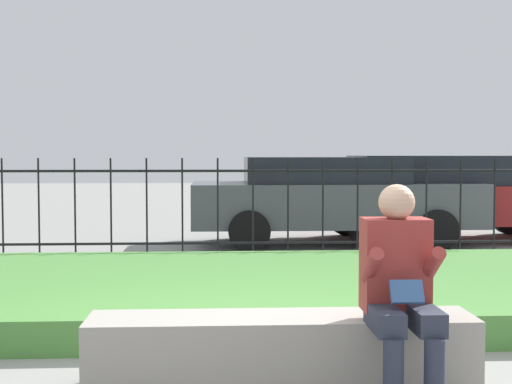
% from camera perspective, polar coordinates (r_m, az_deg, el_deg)
% --- Properties ---
extents(stone_bench, '(2.33, 0.46, 0.44)m').
position_cam_1_polar(stone_bench, '(4.41, 2.06, -12.99)').
color(stone_bench, gray).
rests_on(stone_bench, ground_plane).
extents(person_seated_reader, '(0.42, 0.73, 1.24)m').
position_cam_1_polar(person_seated_reader, '(4.16, 11.44, -7.27)').
color(person_seated_reader, black).
rests_on(person_seated_reader, ground_plane).
extents(grass_berm, '(9.19, 3.47, 0.26)m').
position_cam_1_polar(grass_berm, '(6.78, -1.15, -7.84)').
color(grass_berm, '#4C893D').
rests_on(grass_berm, ground_plane).
extents(iron_fence, '(7.19, 0.03, 1.36)m').
position_cam_1_polar(iron_fence, '(9.09, -1.66, -1.36)').
color(iron_fence, black).
rests_on(iron_fence, ground_plane).
extents(car_parked_right, '(4.72, 1.96, 1.38)m').
position_cam_1_polar(car_parked_right, '(11.93, 14.68, -0.27)').
color(car_parked_right, maroon).
rests_on(car_parked_right, ground_plane).
extents(car_parked_center, '(4.41, 1.84, 1.36)m').
position_cam_1_polar(car_parked_center, '(11.12, 6.14, -0.44)').
color(car_parked_center, '#4C5156').
rests_on(car_parked_center, ground_plane).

